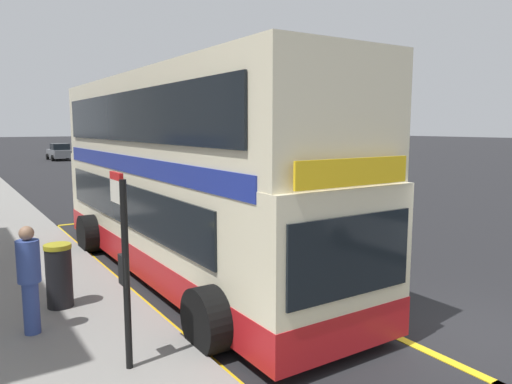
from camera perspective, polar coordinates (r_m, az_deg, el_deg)
name	(u,v)px	position (r m, az deg, el deg)	size (l,w,h in m)	color
ground_plane	(60,173)	(37.00, -22.23, 2.11)	(260.00, 260.00, 0.00)	black
double_decker_bus	(182,182)	(10.83, -8.73, 1.13)	(3.17, 10.69, 4.40)	beige
bus_bay_markings	(179,270)	(11.39, -9.10, -9.14)	(2.99, 13.86, 0.01)	gold
bus_stop_sign	(123,254)	(6.49, -15.45, -7.07)	(0.09, 0.51, 2.58)	black
parked_car_black_ahead	(117,158)	(39.66, -16.20, 3.88)	(2.09, 4.20, 1.62)	black
parked_car_grey_far	(60,152)	(51.04, -22.24, 4.42)	(2.09, 4.20, 1.62)	slate
pedestrian_waiting_near_sign	(29,276)	(8.16, -25.30, -8.97)	(0.34, 0.34, 1.68)	#33478C
litter_bin	(59,275)	(9.23, -22.33, -9.14)	(0.46, 0.46, 1.13)	black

